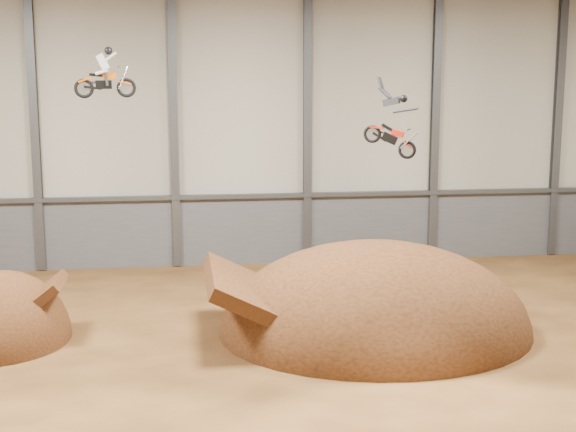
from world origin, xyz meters
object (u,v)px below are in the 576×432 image
(fmx_rider_a, at_px, (105,70))
(takeoff_ramp, at_px, (0,340))
(fmx_rider_b, at_px, (387,118))
(landing_ramp, at_px, (375,331))

(fmx_rider_a, bearing_deg, takeoff_ramp, -157.36)
(takeoff_ramp, bearing_deg, fmx_rider_b, -3.34)
(landing_ramp, distance_m, fmx_rider_a, 14.24)
(fmx_rider_a, height_order, fmx_rider_b, fmx_rider_a)
(landing_ramp, relative_size, fmx_rider_a, 5.16)
(takeoff_ramp, distance_m, fmx_rider_b, 16.30)
(takeoff_ramp, relative_size, fmx_rider_a, 2.57)
(fmx_rider_b, bearing_deg, landing_ramp, -160.25)
(landing_ramp, distance_m, fmx_rider_b, 8.05)
(fmx_rider_a, bearing_deg, landing_ramp, -23.19)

